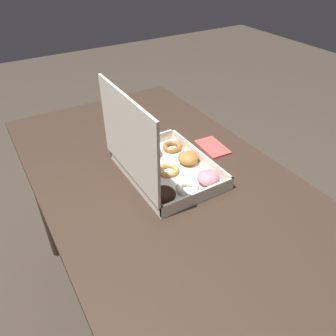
# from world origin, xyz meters

# --- Properties ---
(ground_plane) EXTENTS (8.00, 8.00, 0.00)m
(ground_plane) POSITION_xyz_m (0.00, 0.00, 0.00)
(ground_plane) COLOR #42382D
(dining_table) EXTENTS (1.24, 0.74, 0.78)m
(dining_table) POSITION_xyz_m (0.00, 0.00, 0.66)
(dining_table) COLOR #38281E
(dining_table) RESTS_ON ground_plane
(donut_box) EXTENTS (0.34, 0.26, 0.30)m
(donut_box) POSITION_xyz_m (-0.01, 0.01, 0.84)
(donut_box) COLOR silver
(donut_box) RESTS_ON dining_table
(coffee_mug) EXTENTS (0.09, 0.09, 0.10)m
(coffee_mug) POSITION_xyz_m (0.25, -0.01, 0.83)
(coffee_mug) COLOR teal
(coffee_mug) RESTS_ON dining_table
(paper_napkin) EXTENTS (0.13, 0.09, 0.01)m
(paper_napkin) POSITION_xyz_m (0.04, -0.24, 0.78)
(paper_napkin) COLOR #CC4C47
(paper_napkin) RESTS_ON dining_table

